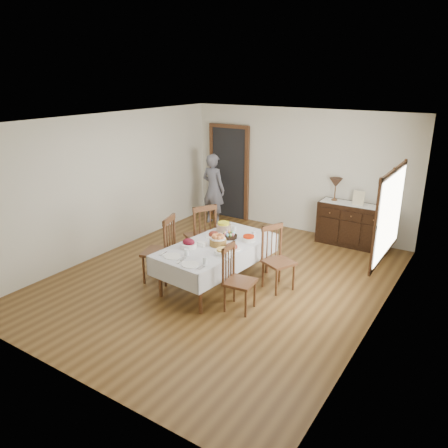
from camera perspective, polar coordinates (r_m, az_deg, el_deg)
The scene contains 26 objects.
ground at distance 7.36m, azimuth -0.43°, elevation -7.22°, with size 6.00×6.00×0.00m, color brown.
room_shell at distance 7.21m, azimuth 0.42°, elevation 6.11°, with size 5.02×6.02×2.65m.
dining_table at distance 6.95m, azimuth -0.98°, elevation -3.30°, with size 1.23×2.13×0.70m.
chair_left_near at distance 7.17m, azimuth -8.17°, elevation -3.21°, with size 0.58×0.58×1.12m.
chair_left_far at distance 7.75m, azimuth -2.94°, elevation -1.27°, with size 0.64×0.64×1.12m.
chair_right_near at distance 6.29m, azimuth 1.68°, elevation -7.04°, with size 0.45×0.45×0.98m.
chair_right_far at distance 6.94m, azimuth 6.90°, elevation -4.36°, with size 0.56×0.56×1.02m.
sideboard at distance 8.99m, azimuth 16.63°, elevation -0.13°, with size 1.41×0.51×0.85m.
person at distance 9.80m, azimuth -1.39°, elevation 4.88°, with size 0.53×0.34×1.71m, color slate.
bread_basket at distance 6.84m, azimuth -0.79°, elevation -2.13°, with size 0.27×0.27×0.19m.
egg_basket at distance 7.17m, azimuth 0.68°, elevation -1.53°, with size 0.26×0.26×0.10m.
ham_platter_a at distance 7.23m, azimuth -1.32°, elevation -1.43°, with size 0.30×0.30×0.11m.
ham_platter_b at distance 6.73m, azimuth 1.01°, elevation -3.02°, with size 0.29×0.29×0.11m.
beet_bowl at distance 6.77m, azimuth -4.64°, elevation -2.63°, with size 0.26×0.26×0.15m.
carrot_bowl at distance 7.04m, azimuth 3.24°, elevation -1.91°, with size 0.21×0.21×0.10m.
pineapple_bowl at distance 7.49m, azimuth -0.05°, elevation -0.35°, with size 0.25×0.25×0.15m.
casserole_dish at distance 6.55m, azimuth -0.10°, elevation -3.61°, with size 0.27×0.27×0.08m.
butter_dish at distance 6.84m, azimuth -2.97°, elevation -2.61°, with size 0.15×0.10×0.07m.
setting_left at distance 6.51m, azimuth -6.19°, elevation -4.02°, with size 0.43×0.31×0.10m.
setting_right at distance 6.21m, azimuth -3.81°, elevation -5.13°, with size 0.43×0.31×0.10m.
glass_far_a at distance 7.48m, azimuth 1.36°, elevation -0.57°, with size 0.07×0.07×0.09m.
glass_far_b at distance 7.21m, azimuth 3.90°, elevation -1.33°, with size 0.07×0.07×0.10m.
runner at distance 8.86m, azimuth 16.71°, elevation 2.48°, with size 1.30×0.35×0.01m.
table_lamp at distance 8.94m, azimuth 14.39°, elevation 5.16°, with size 0.26×0.26×0.46m.
picture_frame at distance 8.79m, azimuth 17.17°, elevation 3.23°, with size 0.22×0.08×0.28m.
deco_bowl at distance 8.74m, azimuth 20.11°, elevation 2.06°, with size 0.20×0.20×0.06m.
Camera 1 is at (3.63, -5.51, 3.26)m, focal length 35.00 mm.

